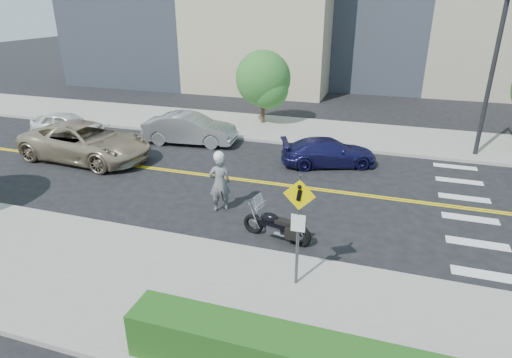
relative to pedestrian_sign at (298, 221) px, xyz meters
The scene contains 12 objects.
ground_plane 7.83m from the pedestrian_sign, 123.64° to the left, with size 120.00×120.00×0.00m, color black.
sidewalk_near 4.75m from the pedestrian_sign, 164.21° to the right, with size 60.00×5.00×0.15m, color #9E9B91.
sidewalk_far 14.56m from the pedestrian_sign, 106.91° to the left, with size 60.00×5.00×0.15m, color #9E9B91.
traffic_light 13.06m from the pedestrian_sign, 63.01° to the left, with size 0.28×4.50×7.00m.
pedestrian_sign is the anchor object (origin of this frame).
motorcyclist 5.05m from the pedestrian_sign, 135.15° to the left, with size 0.90×0.82×2.19m.
motorcycle 2.79m from the pedestrian_sign, 116.92° to the left, with size 2.21×0.67×1.35m, color black, non-canonical shape.
suv 13.09m from the pedestrian_sign, 150.55° to the left, with size 2.83×6.14×1.71m, color tan.
parked_car_white 17.44m from the pedestrian_sign, 148.15° to the left, with size 1.53×3.81×1.30m, color white.
parked_car_silver 12.83m from the pedestrian_sign, 128.07° to the left, with size 1.64×4.71×1.55m, color #95979C.
parked_car_blue 9.23m from the pedestrian_sign, 93.96° to the left, with size 1.71×4.20×1.22m, color #1C1B52.
tree_far_a 15.55m from the pedestrian_sign, 110.23° to the left, with size 3.14×3.14×4.29m.
Camera 1 is at (6.03, -15.28, 6.89)m, focal length 30.00 mm.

